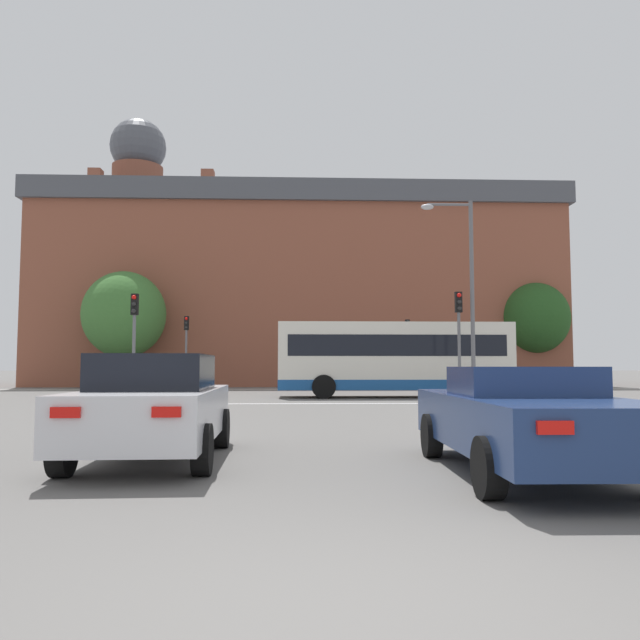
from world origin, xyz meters
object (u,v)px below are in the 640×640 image
(bus_crossing_lead, at_px, (393,357))
(traffic_light_near_right, at_px, (459,327))
(traffic_light_far_right, at_px, (408,342))
(car_roadster_right, at_px, (526,418))
(pedestrian_waiting, at_px, (131,372))
(traffic_light_far_left, at_px, (186,340))
(car_saloon_left, at_px, (155,406))
(traffic_light_near_left, at_px, (134,329))
(pedestrian_walking_east, at_px, (450,371))
(street_lamp_junction, at_px, (464,279))

(bus_crossing_lead, bearing_deg, traffic_light_near_right, 30.23)
(bus_crossing_lead, height_order, traffic_light_far_right, traffic_light_far_right)
(car_roadster_right, xyz_separation_m, pedestrian_waiting, (-12.60, 29.33, 0.31))
(bus_crossing_lead, relative_size, traffic_light_near_right, 2.38)
(traffic_light_far_left, bearing_deg, traffic_light_near_right, -44.08)
(car_roadster_right, height_order, bus_crossing_lead, bus_crossing_lead)
(traffic_light_far_right, bearing_deg, traffic_light_far_left, -178.94)
(car_saloon_left, distance_m, pedestrian_waiting, 29.04)
(traffic_light_near_left, relative_size, pedestrian_walking_east, 2.27)
(car_saloon_left, xyz_separation_m, traffic_light_far_right, (8.57, 27.12, 1.98))
(car_saloon_left, xyz_separation_m, traffic_light_far_left, (-4.27, 26.88, 2.07))
(bus_crossing_lead, relative_size, pedestrian_walking_east, 5.64)
(bus_crossing_lead, distance_m, pedestrian_waiting, 17.13)
(traffic_light_far_right, distance_m, pedestrian_walking_east, 3.12)
(car_saloon_left, height_order, traffic_light_near_left, traffic_light_near_left)
(traffic_light_far_left, relative_size, street_lamp_junction, 0.54)
(pedestrian_waiting, bearing_deg, traffic_light_near_right, -96.58)
(traffic_light_near_right, distance_m, traffic_light_far_right, 12.44)
(car_saloon_left, bearing_deg, bus_crossing_lead, 69.25)
(bus_crossing_lead, relative_size, pedestrian_waiting, 5.88)
(traffic_light_near_left, bearing_deg, car_saloon_left, -74.36)
(car_roadster_right, bearing_deg, traffic_light_far_left, 109.22)
(traffic_light_near_left, xyz_separation_m, pedestrian_waiting, (-3.66, 13.68, -1.73))
(car_saloon_left, distance_m, car_roadster_right, 5.10)
(pedestrian_waiting, bearing_deg, traffic_light_near_left, -131.79)
(traffic_light_near_right, bearing_deg, street_lamp_junction, 0.03)
(traffic_light_near_left, bearing_deg, traffic_light_far_right, 45.47)
(traffic_light_near_left, xyz_separation_m, street_lamp_junction, (12.56, 0.35, 1.98))
(car_roadster_right, height_order, traffic_light_near_right, traffic_light_near_right)
(car_roadster_right, distance_m, traffic_light_near_left, 18.14)
(traffic_light_far_left, relative_size, traffic_light_far_right, 1.03)
(car_roadster_right, relative_size, traffic_light_near_right, 1.14)
(traffic_light_near_left, distance_m, pedestrian_waiting, 14.27)
(traffic_light_far_right, height_order, traffic_light_near_left, traffic_light_far_right)
(traffic_light_near_right, relative_size, street_lamp_junction, 0.54)
(car_saloon_left, xyz_separation_m, pedestrian_walking_east, (11.15, 27.47, 0.28))
(bus_crossing_lead, distance_m, traffic_light_far_left, 13.76)
(bus_crossing_lead, xyz_separation_m, traffic_light_near_right, (2.02, -3.47, 1.11))
(bus_crossing_lead, height_order, traffic_light_near_left, traffic_light_near_left)
(car_roadster_right, height_order, pedestrian_waiting, pedestrian_waiting)
(traffic_light_near_right, xyz_separation_m, street_lamp_junction, (0.22, 0.00, 1.88))
(traffic_light_near_right, height_order, pedestrian_walking_east, traffic_light_near_right)
(car_roadster_right, xyz_separation_m, street_lamp_junction, (3.62, 16.00, 4.03))
(traffic_light_far_left, bearing_deg, traffic_light_far_right, 1.06)
(traffic_light_far_right, bearing_deg, traffic_light_near_right, -91.11)
(car_saloon_left, bearing_deg, car_roadster_right, -16.60)
(car_roadster_right, height_order, street_lamp_junction, street_lamp_junction)
(car_saloon_left, relative_size, traffic_light_near_left, 1.07)
(traffic_light_near_left, bearing_deg, pedestrian_walking_east, 40.92)
(car_roadster_right, bearing_deg, pedestrian_waiting, 114.41)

